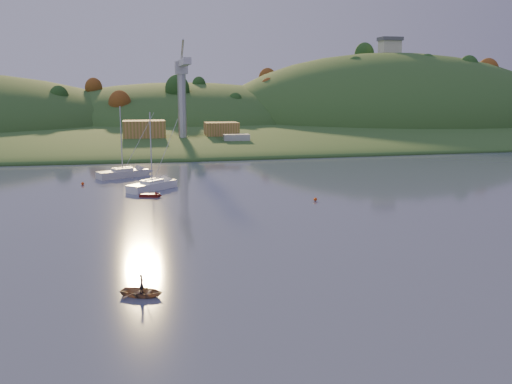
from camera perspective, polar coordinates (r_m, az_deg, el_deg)
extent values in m
plane|color=#3B4361|center=(37.47, 5.79, -14.64)|extent=(500.00, 500.00, 0.00)
cube|color=#264C1E|center=(262.95, -9.79, 6.80)|extent=(620.00, 220.00, 1.50)
ellipsoid|color=#264C1E|center=(198.17, -8.99, 5.70)|extent=(640.00, 150.00, 7.00)
ellipsoid|color=#264C1E|center=(243.65, -7.23, 6.60)|extent=(140.00, 120.00, 36.00)
ellipsoid|color=#264C1E|center=(251.10, 12.93, 6.53)|extent=(150.00, 130.00, 60.00)
cube|color=beige|center=(251.16, 13.23, 13.94)|extent=(8.00, 6.00, 5.00)
cube|color=#595960|center=(251.39, 13.27, 14.67)|extent=(9.00, 7.00, 1.50)
cube|color=slate|center=(155.73, -6.27, 4.95)|extent=(42.00, 16.00, 2.40)
cube|color=olive|center=(155.67, -11.13, 6.15)|extent=(11.00, 8.00, 4.80)
cube|color=olive|center=(158.45, -3.47, 6.25)|extent=(9.00, 7.00, 4.00)
cylinder|color=#B7B7BC|center=(152.84, -7.40, 8.66)|extent=(2.20, 2.20, 18.00)
cube|color=#B7B7BC|center=(152.86, -7.49, 12.22)|extent=(3.20, 3.20, 3.20)
cube|color=#B7B7BC|center=(143.94, -7.20, 12.74)|extent=(1.80, 18.00, 1.60)
cube|color=#B7B7BC|center=(157.88, -7.65, 12.52)|extent=(1.80, 10.00, 1.60)
cube|color=white|center=(90.78, -10.34, 0.58)|extent=(8.16, 7.90, 1.20)
cube|color=white|center=(90.67, -10.35, 0.98)|extent=(3.74, 3.68, 0.76)
cylinder|color=silver|center=(89.96, -10.47, 4.39)|extent=(0.18, 0.18, 10.93)
cylinder|color=silver|center=(90.63, -10.36, 1.14)|extent=(2.63, 2.48, 0.12)
cylinder|color=white|center=(90.62, -10.36, 1.20)|extent=(2.47, 2.36, 0.36)
cube|color=silver|center=(104.75, -13.19, 1.78)|extent=(9.39, 6.40, 1.25)
cube|color=silver|center=(104.65, -13.20, 2.15)|extent=(3.96, 3.32, 0.80)
cylinder|color=silver|center=(104.02, -13.33, 5.22)|extent=(0.18, 0.18, 11.38)
cylinder|color=silver|center=(104.62, -13.21, 2.28)|extent=(3.33, 1.68, 0.12)
cylinder|color=silver|center=(104.61, -13.21, 2.34)|extent=(3.03, 1.70, 0.36)
imported|color=#957152|center=(45.36, -11.32, -9.77)|extent=(3.97, 3.48, 0.68)
imported|color=black|center=(45.22, -11.34, -9.26)|extent=(0.56, 0.66, 1.54)
cube|color=#5A110C|center=(85.14, -10.60, -0.33)|extent=(3.01, 1.96, 0.47)
cone|color=#5A110C|center=(84.74, -9.70, -0.35)|extent=(1.29, 1.37, 1.12)
cube|color=slate|center=(147.87, -1.96, 4.64)|extent=(15.74, 6.22, 1.99)
cube|color=#B7B7BC|center=(147.71, -1.97, 5.28)|extent=(6.79, 3.61, 2.66)
sphere|color=#E5410C|center=(81.12, 5.94, -0.72)|extent=(0.50, 0.50, 0.50)
sphere|color=#E5410C|center=(98.11, -16.95, 0.81)|extent=(0.50, 0.50, 0.50)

